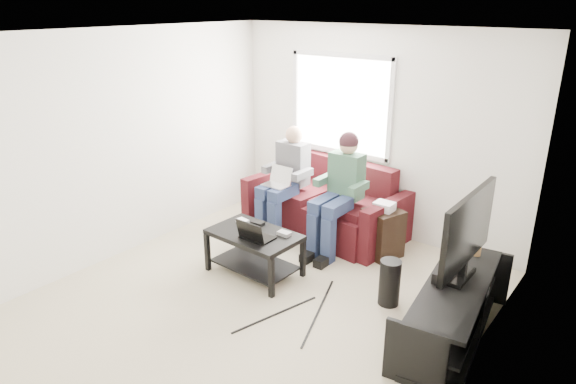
% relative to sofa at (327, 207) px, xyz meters
% --- Properties ---
extents(floor, '(4.50, 4.50, 0.00)m').
position_rel_sofa_xyz_m(floor, '(0.40, -1.82, -0.34)').
color(floor, beige).
rests_on(floor, ground).
extents(ceiling, '(4.50, 4.50, 0.00)m').
position_rel_sofa_xyz_m(ceiling, '(0.40, -1.82, 2.26)').
color(ceiling, white).
rests_on(ceiling, wall_back).
extents(wall_back, '(4.50, 0.00, 4.50)m').
position_rel_sofa_xyz_m(wall_back, '(0.40, 0.43, 0.96)').
color(wall_back, silver).
rests_on(wall_back, floor).
extents(wall_front, '(4.50, 0.00, 4.50)m').
position_rel_sofa_xyz_m(wall_front, '(0.40, -4.07, 0.96)').
color(wall_front, silver).
rests_on(wall_front, floor).
extents(wall_left, '(0.00, 4.50, 4.50)m').
position_rel_sofa_xyz_m(wall_left, '(-1.60, -1.82, 0.96)').
color(wall_left, silver).
rests_on(wall_left, floor).
extents(wall_right, '(0.00, 4.50, 4.50)m').
position_rel_sofa_xyz_m(wall_right, '(2.40, -1.82, 0.96)').
color(wall_right, silver).
rests_on(wall_right, floor).
extents(window, '(1.48, 0.04, 1.28)m').
position_rel_sofa_xyz_m(window, '(-0.10, 0.41, 1.26)').
color(window, white).
rests_on(window, wall_back).
extents(sofa, '(2.05, 1.09, 0.92)m').
position_rel_sofa_xyz_m(sofa, '(0.00, 0.00, 0.00)').
color(sofa, '#411018').
rests_on(sofa, floor).
extents(person_left, '(0.40, 0.70, 1.39)m').
position_rel_sofa_xyz_m(person_left, '(-0.40, -0.36, 0.43)').
color(person_left, navy).
rests_on(person_left, sofa).
extents(person_right, '(0.40, 0.71, 1.43)m').
position_rel_sofa_xyz_m(person_right, '(0.40, -0.34, 0.49)').
color(person_right, navy).
rests_on(person_right, sofa).
extents(laptop_silver, '(0.34, 0.25, 0.24)m').
position_rel_sofa_xyz_m(laptop_silver, '(-0.40, -0.53, 0.42)').
color(laptop_silver, silver).
rests_on(laptop_silver, person_left).
extents(coffee_table, '(1.01, 0.64, 0.49)m').
position_rel_sofa_xyz_m(coffee_table, '(-0.00, -1.42, 0.03)').
color(coffee_table, black).
rests_on(coffee_table, floor).
extents(laptop_black, '(0.36, 0.27, 0.24)m').
position_rel_sofa_xyz_m(laptop_black, '(0.12, -1.50, 0.28)').
color(laptop_black, black).
rests_on(laptop_black, coffee_table).
extents(controller_a, '(0.15, 0.11, 0.04)m').
position_rel_sofa_xyz_m(controller_a, '(-0.28, -1.30, 0.18)').
color(controller_a, silver).
rests_on(controller_a, coffee_table).
extents(controller_b, '(0.15, 0.10, 0.04)m').
position_rel_sofa_xyz_m(controller_b, '(-0.10, -1.24, 0.18)').
color(controller_b, black).
rests_on(controller_b, coffee_table).
extents(controller_c, '(0.14, 0.09, 0.04)m').
position_rel_sofa_xyz_m(controller_c, '(0.30, -1.27, 0.18)').
color(controller_c, gray).
rests_on(controller_c, coffee_table).
extents(tv_stand, '(0.72, 1.72, 0.55)m').
position_rel_sofa_xyz_m(tv_stand, '(2.17, -1.21, -0.09)').
color(tv_stand, black).
rests_on(tv_stand, floor).
extents(tv, '(0.12, 1.10, 0.81)m').
position_rel_sofa_xyz_m(tv, '(2.16, -1.11, 0.67)').
color(tv, black).
rests_on(tv, tv_stand).
extents(soundbar, '(0.12, 0.50, 0.10)m').
position_rel_sofa_xyz_m(soundbar, '(2.05, -1.11, 0.26)').
color(soundbar, black).
rests_on(soundbar, tv_stand).
extents(drink_cup, '(0.08, 0.08, 0.12)m').
position_rel_sofa_xyz_m(drink_cup, '(2.12, -0.58, 0.27)').
color(drink_cup, '#B3854D').
rests_on(drink_cup, tv_stand).
extents(console_white, '(0.30, 0.22, 0.06)m').
position_rel_sofa_xyz_m(console_white, '(2.17, -1.61, -0.02)').
color(console_white, silver).
rests_on(console_white, tv_stand).
extents(console_grey, '(0.34, 0.26, 0.08)m').
position_rel_sofa_xyz_m(console_grey, '(2.17, -0.91, -0.01)').
color(console_grey, gray).
rests_on(console_grey, tv_stand).
extents(console_black, '(0.38, 0.30, 0.07)m').
position_rel_sofa_xyz_m(console_black, '(2.17, -1.26, -0.01)').
color(console_black, black).
rests_on(console_black, tv_stand).
extents(subwoofer, '(0.21, 0.21, 0.48)m').
position_rel_sofa_xyz_m(subwoofer, '(1.47, -1.07, -0.10)').
color(subwoofer, black).
rests_on(subwoofer, floor).
extents(keyboard_floor, '(0.23, 0.47, 0.02)m').
position_rel_sofa_xyz_m(keyboard_floor, '(1.95, -1.60, -0.32)').
color(keyboard_floor, black).
rests_on(keyboard_floor, floor).
extents(end_table, '(0.39, 0.39, 0.67)m').
position_rel_sofa_xyz_m(end_table, '(0.91, -0.17, -0.03)').
color(end_table, black).
rests_on(end_table, floor).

